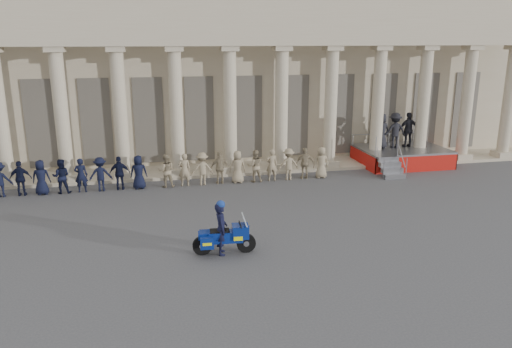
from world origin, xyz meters
The scene contains 6 objects.
ground centered at (0.00, 0.00, 0.00)m, with size 90.00×90.00×0.00m, color #414144.
building centered at (0.00, 14.74, 4.52)m, with size 40.00×12.50×9.00m.
officer_rank centered at (-3.36, 6.42, 0.77)m, with size 18.70×0.59×1.55m.
reviewing_stand centered at (10.48, 8.01, 1.49)m, with size 4.58×4.31×2.81m.
motorcycle centered at (-0.46, -1.46, 0.56)m, with size 2.02×0.84×1.29m.
rider centered at (-0.57, -1.46, 0.89)m, with size 0.45×0.64×1.79m.
Camera 1 is at (-2.61, -16.04, 6.64)m, focal length 35.00 mm.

